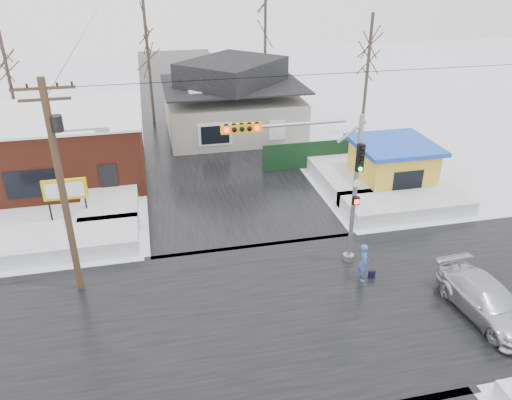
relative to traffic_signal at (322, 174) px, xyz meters
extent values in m
plane|color=white|center=(-2.43, -2.97, -4.54)|extent=(120.00, 120.00, 0.00)
cube|color=black|center=(-2.43, -2.97, -4.53)|extent=(10.00, 120.00, 0.02)
cube|color=black|center=(-2.43, -2.97, -4.53)|extent=(120.00, 10.00, 0.02)
cube|color=white|center=(-11.43, 4.03, -4.14)|extent=(7.00, 3.00, 0.80)
cube|color=white|center=(6.57, 4.03, -4.14)|extent=(7.00, 3.00, 0.80)
cube|color=white|center=(-9.43, 9.03, -4.14)|extent=(3.00, 8.00, 0.80)
cube|color=white|center=(4.57, 9.03, -4.14)|extent=(3.00, 8.00, 0.80)
cylinder|color=gray|center=(1.57, 0.03, -1.04)|extent=(0.20, 0.20, 7.00)
cylinder|color=gray|center=(1.57, 0.03, -4.39)|extent=(0.50, 0.50, 0.30)
cylinder|color=gray|center=(-1.43, 0.03, 2.26)|extent=(4.60, 0.14, 0.14)
cube|color=gold|center=(-3.43, 0.03, 2.26)|extent=(1.60, 0.28, 0.35)
sphere|color=#FF0C0C|center=(-4.03, -0.13, 2.26)|extent=(0.20, 0.20, 0.20)
sphere|color=#FF0C0C|center=(-2.83, -0.13, 2.26)|extent=(0.20, 0.20, 0.20)
cube|color=black|center=(1.57, -0.17, 0.66)|extent=(0.30, 0.22, 1.20)
sphere|color=#0CE533|center=(1.57, -0.31, 0.21)|extent=(0.18, 0.18, 0.18)
cube|color=black|center=(1.57, -0.17, -1.34)|extent=(0.30, 0.20, 0.35)
cylinder|color=#382619|center=(-10.43, 0.53, -0.04)|extent=(0.28, 0.28, 9.00)
cube|color=#382619|center=(-10.43, 0.53, 4.06)|extent=(2.20, 0.10, 0.10)
cube|color=#382619|center=(-10.43, 0.53, 3.66)|extent=(1.80, 0.10, 0.10)
cylinder|color=black|center=(-10.18, 0.53, 2.76)|extent=(0.44, 0.44, 0.60)
cylinder|color=gray|center=(-9.53, 0.53, 2.46)|extent=(1.80, 0.08, 0.08)
cube|color=gray|center=(-8.63, 0.53, 2.41)|extent=(0.50, 0.22, 0.12)
cube|color=maroon|center=(-13.43, 13.03, -2.54)|extent=(12.00, 8.00, 4.00)
cube|color=white|center=(-13.43, 13.03, -0.49)|extent=(12.20, 8.20, 0.15)
cube|color=black|center=(-13.43, 9.01, -3.14)|extent=(3.00, 0.08, 1.60)
cube|color=black|center=(-9.43, 9.01, -3.44)|extent=(1.00, 0.08, 2.20)
cylinder|color=black|center=(-12.33, 6.53, -3.64)|extent=(0.10, 0.10, 1.80)
cylinder|color=black|center=(-10.53, 6.53, -3.64)|extent=(0.10, 0.10, 1.80)
cube|color=gold|center=(-11.43, 6.53, -2.54)|extent=(2.20, 0.18, 1.10)
cube|color=white|center=(-11.43, 6.42, -2.54)|extent=(1.90, 0.02, 0.80)
cube|color=#A7A397|center=(-0.43, 19.03, -3.04)|extent=(10.00, 8.00, 3.00)
cube|color=black|center=(-0.43, 19.03, -0.64)|extent=(10.40, 8.40, 0.12)
pyramid|color=black|center=(-0.43, 19.03, 0.32)|extent=(9.00, 7.00, 1.80)
cube|color=maroon|center=(2.77, 20.03, 0.36)|extent=(0.70, 0.70, 1.40)
cube|color=white|center=(-2.43, 14.98, -3.14)|extent=(2.40, 0.12, 1.60)
cube|color=yellow|center=(7.07, 7.03, -3.24)|extent=(4.00, 4.00, 2.60)
cube|color=#1A2AC7|center=(7.07, 7.03, -1.79)|extent=(4.60, 4.60, 0.25)
cube|color=black|center=(7.07, 5.00, -3.24)|extent=(1.80, 0.06, 1.20)
cube|color=black|center=(4.07, 11.03, -3.64)|extent=(8.00, 0.12, 1.80)
cylinder|color=#332821|center=(-6.43, 23.03, 0.46)|extent=(0.24, 0.24, 10.00)
cylinder|color=#332821|center=(3.57, 25.03, 1.46)|extent=(0.24, 0.24, 12.00)
cylinder|color=#332821|center=(9.57, 17.03, -0.04)|extent=(0.24, 0.24, 9.00)
cylinder|color=#332821|center=(-16.43, 21.03, -0.54)|extent=(0.24, 0.24, 8.00)
imported|color=#3A60A4|center=(1.57, -1.55, -3.66)|extent=(0.60, 0.74, 1.76)
imported|color=silver|center=(5.33, -4.83, -3.85)|extent=(2.27, 4.89, 1.38)
cube|color=black|center=(2.03, -1.53, -4.36)|extent=(0.28, 0.13, 0.35)
camera|label=1|loc=(-6.91, -18.12, 8.39)|focal=35.00mm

